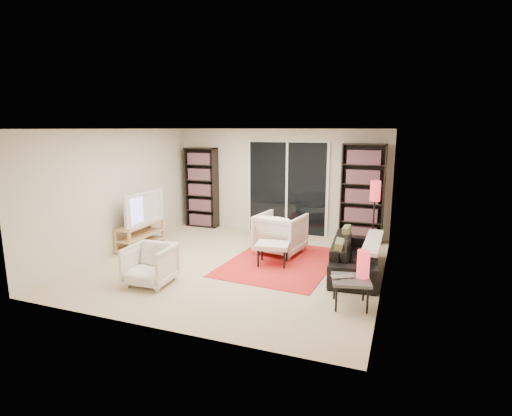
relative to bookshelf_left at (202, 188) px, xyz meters
The scene contains 20 objects.
floor 3.19m from the bookshelf_left, 50.10° to the right, with size 5.00×5.00×0.00m, color beige.
wall_back 1.97m from the bookshelf_left, ahead, with size 5.00×0.02×2.40m, color beige.
wall_front 5.22m from the bookshelf_left, 68.02° to the right, with size 5.00×0.02×2.40m, color beige.
wall_left 2.41m from the bookshelf_left, 103.27° to the right, with size 0.02×5.00×2.40m, color beige.
wall_right 5.03m from the bookshelf_left, 27.66° to the right, with size 0.02×5.00×2.40m, color beige.
ceiling 3.36m from the bookshelf_left, 50.10° to the right, with size 5.00×5.00×0.02m, color white.
sliding_door 2.16m from the bookshelf_left, ahead, with size 1.92×0.08×2.16m.
bookshelf_left is the anchor object (origin of this frame).
bookshelf_right 3.85m from the bookshelf_left, ahead, with size 0.90×0.30×2.10m.
tv_stand 2.18m from the bookshelf_left, 99.54° to the right, with size 0.38×1.20×0.50m.
tv 2.06m from the bookshelf_left, 98.99° to the right, with size 1.14×0.15×0.66m, color black.
rug 3.43m from the bookshelf_left, 36.16° to the right, with size 1.81×2.45×0.01m, color red.
sofa 4.50m from the bookshelf_left, 26.33° to the right, with size 1.94×0.76×0.57m, color black.
armchair_back 2.89m from the bookshelf_left, 29.39° to the right, with size 0.84×0.87×0.79m, color silver.
armchair_front 3.85m from the bookshelf_left, 74.10° to the right, with size 0.67×0.69×0.63m, color silver.
ottoman 3.37m from the bookshelf_left, 39.63° to the right, with size 0.65×0.56×0.40m.
side_table 5.32m from the bookshelf_left, 39.40° to the right, with size 0.61×0.61×0.40m.
laptop 5.27m from the bookshelf_left, 40.40° to the right, with size 0.31×0.20×0.02m, color silver.
table_lamp 5.35m from the bookshelf_left, 37.57° to the right, with size 0.17×0.17×0.38m, color red.
floor_lamp 4.24m from the bookshelf_left, 10.83° to the right, with size 0.22×0.22×1.44m.
Camera 1 is at (2.73, -6.29, 2.42)m, focal length 28.00 mm.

